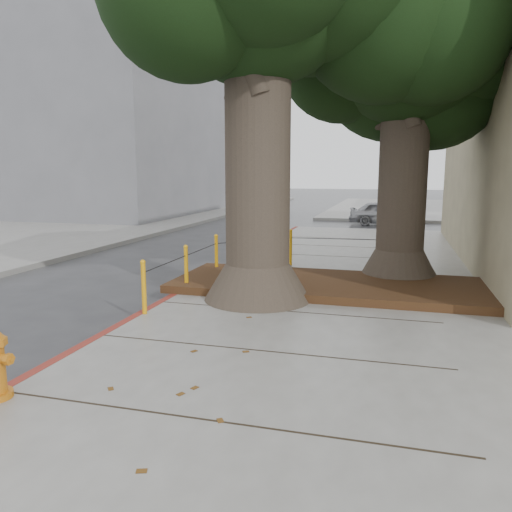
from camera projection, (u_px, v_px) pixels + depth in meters
The scene contains 11 objects.
ground at pixel (227, 358), 6.94m from camera, with size 140.00×140.00×0.00m, color #28282B.
sidewalk_far at pixel (453, 209), 33.85m from camera, with size 16.00×20.00×0.15m, color slate.
curb_red at pixel (172, 299), 9.84m from camera, with size 0.14×26.00×0.16m, color maroon.
planter_bed at pixel (328, 285), 10.37m from camera, with size 6.40×2.60×0.16m, color black.
building_far_grey at pixel (111, 115), 30.80m from camera, with size 12.00×16.00×12.00m, color slate.
building_far_white at pixel (211, 125), 52.93m from camera, with size 12.00×18.00×15.00m, color silver.
tree_near at pixel (278, 8), 8.72m from camera, with size 4.50×3.80×7.68m.
tree_far at pixel (425, 53), 10.47m from camera, with size 4.50×3.80×7.17m.
bollard_ring at pixel (253, 257), 11.22m from camera, with size 3.79×5.39×0.95m.
car_silver at pixel (385, 213), 24.12m from camera, with size 1.37×3.41×1.16m, color #9D9EA2.
car_dark at pixel (135, 208), 27.65m from camera, with size 1.63×4.00×1.16m, color black.
Camera 1 is at (2.16, -6.26, 2.56)m, focal length 35.00 mm.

